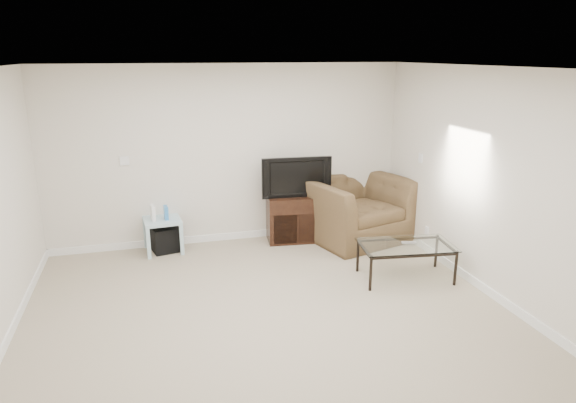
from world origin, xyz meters
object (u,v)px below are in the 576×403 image
object	(u,v)px
television	(295,176)
subwoofer	(165,239)
tv_stand	(295,217)
side_table	(163,235)
recliner	(356,199)
coffee_table	(405,261)

from	to	relation	value
television	subwoofer	size ratio (longest dim) A/B	2.59
tv_stand	side_table	xyz separation A→B (m)	(-1.88, 0.00, -0.10)
recliner	coffee_table	bearing A→B (deg)	-104.55
television	subwoofer	xyz separation A→B (m)	(-1.84, 0.05, -0.79)
side_table	recliner	size ratio (longest dim) A/B	0.35
side_table	television	bearing A→B (deg)	-1.02
recliner	subwoofer	bearing A→B (deg)	158.56
tv_stand	subwoofer	bearing A→B (deg)	-174.50
tv_stand	subwoofer	world-z (taller)	tv_stand
subwoofer	television	bearing A→B (deg)	-1.71
recliner	coffee_table	world-z (taller)	recliner
television	recliner	size ratio (longest dim) A/B	0.67
television	subwoofer	world-z (taller)	television
tv_stand	subwoofer	xyz separation A→B (m)	(-1.85, 0.02, -0.17)
subwoofer	recliner	xyz separation A→B (m)	(2.71, -0.25, 0.44)
television	subwoofer	distance (m)	2.01
coffee_table	television	bearing A→B (deg)	118.75
subwoofer	coffee_table	size ratio (longest dim) A/B	0.32
side_table	subwoofer	distance (m)	0.08
tv_stand	subwoofer	size ratio (longest dim) A/B	2.25
tv_stand	recliner	world-z (taller)	recliner
television	coffee_table	size ratio (longest dim) A/B	0.84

